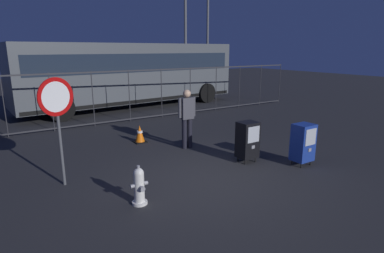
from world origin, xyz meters
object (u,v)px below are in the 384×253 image
at_px(fire_hydrant, 139,186).
at_px(stop_sign, 57,109).
at_px(newspaper_box_primary, 303,142).
at_px(street_light_far_left, 208,24).
at_px(newspaper_box_secondary, 248,140).
at_px(street_light_near_right, 185,25).
at_px(traffic_cone, 140,134).
at_px(bus_near, 131,71).
at_px(pedestrian, 187,115).

distance_m(fire_hydrant, stop_sign, 2.26).
bearing_deg(stop_sign, newspaper_box_primary, -20.36).
bearing_deg(stop_sign, street_light_far_left, 42.58).
distance_m(newspaper_box_secondary, street_light_far_left, 12.93).
xyz_separation_m(newspaper_box_primary, newspaper_box_secondary, (-0.97, 0.89, 0.00)).
xyz_separation_m(street_light_near_right, street_light_far_left, (2.88, 2.10, 0.29)).
bearing_deg(newspaper_box_secondary, newspaper_box_primary, -42.77).
bearing_deg(street_light_near_right, traffic_cone, -132.33).
bearing_deg(fire_hydrant, traffic_cone, 66.28).
distance_m(fire_hydrant, newspaper_box_secondary, 3.23).
distance_m(fire_hydrant, bus_near, 10.23).
xyz_separation_m(fire_hydrant, newspaper_box_primary, (4.13, -0.28, 0.22)).
distance_m(fire_hydrant, newspaper_box_primary, 4.15).
bearing_deg(street_light_near_right, newspaper_box_secondary, -112.12).
bearing_deg(street_light_far_left, pedestrian, -128.32).
height_order(fire_hydrant, newspaper_box_secondary, newspaper_box_secondary).
height_order(pedestrian, traffic_cone, pedestrian).
distance_m(bus_near, street_light_far_left, 6.56).
bearing_deg(street_light_far_left, fire_hydrant, -130.21).
xyz_separation_m(stop_sign, bus_near, (4.72, 7.81, 0.11)).
bearing_deg(street_light_near_right, pedestrian, -121.42).
distance_m(newspaper_box_secondary, street_light_near_right, 9.82).
bearing_deg(pedestrian, stop_sign, -167.54).
xyz_separation_m(pedestrian, bus_near, (1.24, 7.05, 0.76)).
height_order(fire_hydrant, street_light_near_right, street_light_near_right).
relative_size(newspaper_box_secondary, bus_near, 0.10).
relative_size(newspaper_box_primary, street_light_near_right, 0.15).
distance_m(newspaper_box_primary, traffic_cone, 4.66).
xyz_separation_m(traffic_cone, street_light_near_right, (5.06, 5.55, 3.66)).
height_order(stop_sign, street_light_near_right, street_light_near_right).
height_order(newspaper_box_secondary, street_light_far_left, street_light_far_left).
xyz_separation_m(stop_sign, street_light_far_left, (10.50, 9.65, 2.61)).
distance_m(traffic_cone, bus_near, 6.37).
relative_size(stop_sign, traffic_cone, 4.21).
xyz_separation_m(newspaper_box_secondary, stop_sign, (-4.15, 1.00, 1.03)).
bearing_deg(pedestrian, fire_hydrant, -136.38).
bearing_deg(newspaper_box_primary, bus_near, 92.29).
height_order(stop_sign, street_light_far_left, street_light_far_left).
distance_m(newspaper_box_secondary, traffic_cone, 3.41).
height_order(newspaper_box_primary, traffic_cone, newspaper_box_primary).
height_order(newspaper_box_primary, stop_sign, stop_sign).
xyz_separation_m(newspaper_box_primary, bus_near, (-0.39, 9.71, 1.14)).
relative_size(fire_hydrant, street_light_far_left, 0.10).
bearing_deg(street_light_far_left, bus_near, -162.37).
height_order(fire_hydrant, bus_near, bus_near).
relative_size(newspaper_box_secondary, street_light_near_right, 0.15).
bearing_deg(newspaper_box_secondary, stop_sign, 166.40).
height_order(newspaper_box_primary, street_light_far_left, street_light_far_left).
height_order(pedestrian, street_light_near_right, street_light_near_right).
bearing_deg(newspaper_box_secondary, street_light_near_right, 67.88).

